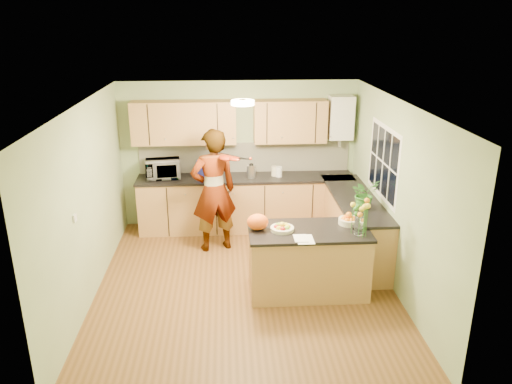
{
  "coord_description": "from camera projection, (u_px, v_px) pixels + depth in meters",
  "views": [
    {
      "loc": [
        -0.23,
        -6.04,
        3.51
      ],
      "look_at": [
        0.18,
        0.5,
        1.18
      ],
      "focal_mm": 35.0,
      "sensor_mm": 36.0,
      "label": 1
    }
  ],
  "objects": [
    {
      "name": "window_right",
      "position": [
        383.0,
        162.0,
        7.04
      ],
      "size": [
        0.01,
        1.3,
        1.05
      ],
      "color": "white",
      "rests_on": "wall_right"
    },
    {
      "name": "upper_cabinets",
      "position": [
        228.0,
        122.0,
        8.2
      ],
      "size": [
        3.2,
        0.34,
        0.7
      ],
      "color": "#A07240",
      "rests_on": "wall_back"
    },
    {
      "name": "wall_left",
      "position": [
        87.0,
        204.0,
        6.33
      ],
      "size": [
        0.02,
        4.5,
        2.5
      ],
      "primitive_type": "cube",
      "color": "gray",
      "rests_on": "floor"
    },
    {
      "name": "microwave",
      "position": [
        163.0,
        169.0,
        8.29
      ],
      "size": [
        0.6,
        0.45,
        0.31
      ],
      "primitive_type": "imported",
      "rotation": [
        0.0,
        0.0,
        0.13
      ],
      "color": "white",
      "rests_on": "back_counter"
    },
    {
      "name": "violin",
      "position": [
        226.0,
        158.0,
        7.25
      ],
      "size": [
        0.61,
        0.53,
        0.15
      ],
      "primitive_type": null,
      "rotation": [
        0.17,
        0.0,
        -0.61
      ],
      "color": "#4A1304",
      "rests_on": "violinist"
    },
    {
      "name": "ceiling",
      "position": [
        244.0,
        103.0,
        6.03
      ],
      "size": [
        4.0,
        4.5,
        0.02
      ],
      "primitive_type": "cube",
      "color": "silver",
      "rests_on": "wall_back"
    },
    {
      "name": "kettle",
      "position": [
        251.0,
        171.0,
        8.33
      ],
      "size": [
        0.15,
        0.15,
        0.29
      ],
      "rotation": [
        0.0,
        0.0,
        0.28
      ],
      "color": "#B9B9BE",
      "rests_on": "back_counter"
    },
    {
      "name": "jar_cream",
      "position": [
        275.0,
        171.0,
        8.42
      ],
      "size": [
        0.11,
        0.11,
        0.16
      ],
      "primitive_type": "cylinder",
      "rotation": [
        0.0,
        0.0,
        0.08
      ],
      "color": "beige",
      "rests_on": "back_counter"
    },
    {
      "name": "peninsula_island",
      "position": [
        308.0,
        261.0,
        6.58
      ],
      "size": [
        1.57,
        0.8,
        0.9
      ],
      "color": "#A07240",
      "rests_on": "floor"
    },
    {
      "name": "orange_bowl",
      "position": [
        349.0,
        219.0,
        6.58
      ],
      "size": [
        0.27,
        0.27,
        0.16
      ],
      "color": "beige",
      "rests_on": "peninsula_island"
    },
    {
      "name": "fruit_dish",
      "position": [
        282.0,
        227.0,
        6.4
      ],
      "size": [
        0.3,
        0.3,
        0.11
      ],
      "color": "beige",
      "rests_on": "peninsula_island"
    },
    {
      "name": "wall_front",
      "position": [
        255.0,
        290.0,
        4.34
      ],
      "size": [
        4.0,
        0.02,
        2.5
      ],
      "primitive_type": "cube",
      "color": "gray",
      "rests_on": "floor"
    },
    {
      "name": "splashback",
      "position": [
        245.0,
        157.0,
        8.58
      ],
      "size": [
        3.6,
        0.02,
        0.52
      ],
      "primitive_type": "cube",
      "color": "#EBE6CB",
      "rests_on": "back_counter"
    },
    {
      "name": "ceiling_lamp",
      "position": [
        243.0,
        103.0,
        6.33
      ],
      "size": [
        0.3,
        0.3,
        0.07
      ],
      "color": "#FFEABF",
      "rests_on": "ceiling"
    },
    {
      "name": "floor",
      "position": [
        245.0,
        285.0,
        6.87
      ],
      "size": [
        4.5,
        4.5,
        0.0
      ],
      "primitive_type": "plane",
      "color": "brown",
      "rests_on": "ground"
    },
    {
      "name": "blue_box",
      "position": [
        207.0,
        169.0,
        8.35
      ],
      "size": [
        0.35,
        0.26,
        0.26
      ],
      "primitive_type": "cube",
      "rotation": [
        0.0,
        0.0,
        0.07
      ],
      "color": "navy",
      "rests_on": "back_counter"
    },
    {
      "name": "potted_plant",
      "position": [
        365.0,
        194.0,
        6.97
      ],
      "size": [
        0.48,
        0.46,
        0.43
      ],
      "primitive_type": "imported",
      "rotation": [
        0.0,
        0.0,
        0.42
      ],
      "color": "#2E6E24",
      "rests_on": "right_counter"
    },
    {
      "name": "jar_white",
      "position": [
        279.0,
        172.0,
        8.38
      ],
      "size": [
        0.12,
        0.12,
        0.17
      ],
      "primitive_type": "cylinder",
      "rotation": [
        0.0,
        0.0,
        -0.15
      ],
      "color": "white",
      "rests_on": "back_counter"
    },
    {
      "name": "flower_vase",
      "position": [
        360.0,
        209.0,
        6.18
      ],
      "size": [
        0.28,
        0.28,
        0.52
      ],
      "rotation": [
        0.0,
        0.0,
        -0.13
      ],
      "color": "silver",
      "rests_on": "peninsula_island"
    },
    {
      "name": "violinist",
      "position": [
        214.0,
        191.0,
        7.64
      ],
      "size": [
        0.81,
        0.66,
        1.94
      ],
      "primitive_type": "imported",
      "rotation": [
        0.0,
        0.0,
        3.45
      ],
      "color": "#DBA886",
      "rests_on": "floor"
    },
    {
      "name": "boiler",
      "position": [
        341.0,
        118.0,
        8.3
      ],
      "size": [
        0.4,
        0.3,
        0.86
      ],
      "color": "white",
      "rests_on": "wall_back"
    },
    {
      "name": "orange_bag",
      "position": [
        258.0,
        222.0,
        6.41
      ],
      "size": [
        0.3,
        0.26,
        0.21
      ],
      "primitive_type": "ellipsoid",
      "rotation": [
        0.0,
        0.0,
        0.08
      ],
      "color": "#EA5713",
      "rests_on": "peninsula_island"
    },
    {
      "name": "papers",
      "position": [
        305.0,
        239.0,
        6.14
      ],
      "size": [
        0.21,
        0.28,
        0.01
      ],
      "primitive_type": "cube",
      "color": "white",
      "rests_on": "peninsula_island"
    },
    {
      "name": "back_counter",
      "position": [
        246.0,
        203.0,
        8.55
      ],
      "size": [
        3.64,
        0.62,
        0.94
      ],
      "color": "#A07240",
      "rests_on": "floor"
    },
    {
      "name": "right_counter",
      "position": [
        353.0,
        226.0,
        7.62
      ],
      "size": [
        0.62,
        2.24,
        0.94
      ],
      "color": "#A07240",
      "rests_on": "floor"
    },
    {
      "name": "light_switch",
      "position": [
        75.0,
        218.0,
        5.75
      ],
      "size": [
        0.02,
        0.09,
        0.09
      ],
      "primitive_type": "cube",
      "color": "white",
      "rests_on": "wall_left"
    },
    {
      "name": "wall_back",
      "position": [
        239.0,
        154.0,
        8.57
      ],
      "size": [
        4.0,
        0.02,
        2.5
      ],
      "primitive_type": "cube",
      "color": "gray",
      "rests_on": "floor"
    },
    {
      "name": "wall_right",
      "position": [
        396.0,
        197.0,
        6.57
      ],
      "size": [
        0.02,
        4.5,
        2.5
      ],
      "primitive_type": "cube",
      "color": "gray",
      "rests_on": "floor"
    }
  ]
}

